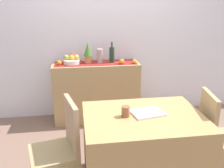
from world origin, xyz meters
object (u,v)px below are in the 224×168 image
Objects in this scene: wine_bottle at (112,55)px; ceramic_vase at (100,56)px; coffee_cup at (126,111)px; fruit_bowl at (72,62)px; potted_plant at (88,53)px; chair_near_window at (56,168)px; sideboard_console at (96,92)px; dining_table at (142,151)px; open_book at (148,113)px; chair_by_corner at (220,153)px.

ceramic_vase is (-0.17, -0.00, -0.02)m from wine_bottle.
ceramic_vase is 2.12× the size of coffee_cup.
potted_plant reaches higher than fruit_bowl.
wine_bottle is at bearing 64.03° from chair_near_window.
dining_table is at bearing -78.66° from sideboard_console.
ceramic_vase reaches higher than open_book.
dining_table is (0.24, -1.50, -0.60)m from ceramic_vase.
wine_bottle is 0.28× the size of dining_table.
coffee_cup is (-0.21, -0.03, 0.04)m from open_book.
wine_bottle is at bearing 0.00° from ceramic_vase.
potted_plant is 1.53m from coffee_cup.
fruit_bowl is 0.79× the size of potted_plant.
coffee_cup is at bearing -72.44° from fruit_bowl.
sideboard_console is 4.21× the size of potted_plant.
open_book is (0.28, -1.47, -0.22)m from ceramic_vase.
wine_bottle reaches higher than ceramic_vase.
sideboard_console is 4.39× the size of open_book.
coffee_cup is 0.82m from chair_near_window.
potted_plant is (-0.17, 0.00, 0.06)m from ceramic_vase.
dining_table is 0.80m from chair_by_corner.
chair_by_corner is (1.44, -1.50, -0.64)m from fruit_bowl.
fruit_bowl is at bearing 107.56° from coffee_cup.
fruit_bowl is (-0.34, 0.00, 0.47)m from sideboard_console.
fruit_bowl is at bearing 113.06° from dining_table.
wine_bottle is 1.49m from open_book.
sideboard_console is 0.58m from fruit_bowl.
ceramic_vase is at bearing 69.56° from chair_near_window.
ceramic_vase is at bearing -180.00° from wine_bottle.
dining_table is at bearing -0.27° from chair_near_window.
sideboard_console is at bearing 101.34° from dining_table.
wine_bottle reaches higher than chair_by_corner.
chair_by_corner is at bearing -59.91° from wine_bottle.
ceramic_vase is at bearing 0.00° from potted_plant.
potted_plant is (-0.34, -0.00, 0.04)m from wine_bottle.
open_book is 0.31× the size of chair_by_corner.
fruit_bowl is at bearing -180.00° from wine_bottle.
wine_bottle is at bearing 0.00° from sideboard_console.
potted_plant is at bearing 99.21° from coffee_cup.
wine_bottle is 1.81m from chair_near_window.
dining_table is 0.38m from open_book.
chair_by_corner is at bearing 0.19° from dining_table.
wine_bottle reaches higher than coffee_cup.
open_book is at bearing -72.95° from potted_plant.
chair_near_window is at bearing -110.44° from ceramic_vase.
potted_plant reaches higher than dining_table.
ceramic_vase is 0.72× the size of open_book.
dining_table is 3.82× the size of open_book.
sideboard_console is at bearing -180.00° from wine_bottle.
fruit_bowl is 1.64m from chair_near_window.
ceramic_vase is 0.18m from potted_plant.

